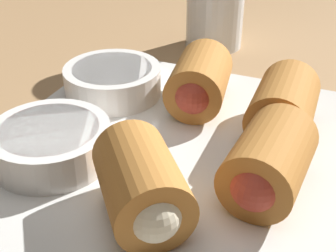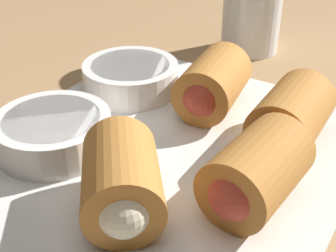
% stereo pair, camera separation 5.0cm
% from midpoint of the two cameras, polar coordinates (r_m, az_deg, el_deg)
% --- Properties ---
extents(table_surface, '(1.80, 1.40, 0.02)m').
position_cam_midpoint_polar(table_surface, '(0.35, -3.48, -7.82)').
color(table_surface, '#A87F54').
rests_on(table_surface, ground).
extents(serving_plate, '(0.29, 0.26, 0.01)m').
position_cam_midpoint_polar(serving_plate, '(0.36, 4.03, -3.82)').
color(serving_plate, silver).
rests_on(serving_plate, table_surface).
extents(roll_front_left, '(0.08, 0.08, 0.05)m').
position_cam_midpoint_polar(roll_front_left, '(0.28, -0.52, -7.37)').
color(roll_front_left, '#B77533').
rests_on(roll_front_left, serving_plate).
extents(roll_front_right, '(0.08, 0.05, 0.05)m').
position_cam_midpoint_polar(roll_front_right, '(0.36, 18.52, 0.72)').
color(roll_front_right, '#B77533').
rests_on(roll_front_right, serving_plate).
extents(roll_back_left, '(0.08, 0.05, 0.05)m').
position_cam_midpoint_polar(roll_back_left, '(0.29, 15.26, -5.94)').
color(roll_back_left, '#B77533').
rests_on(roll_back_left, serving_plate).
extents(roll_back_right, '(0.08, 0.06, 0.05)m').
position_cam_midpoint_polar(roll_back_right, '(0.39, 9.00, 4.82)').
color(roll_back_right, '#B77533').
rests_on(roll_back_right, serving_plate).
extents(dipping_bowl_near, '(0.09, 0.09, 0.03)m').
position_cam_midpoint_polar(dipping_bowl_near, '(0.35, -9.89, -0.82)').
color(dipping_bowl_near, white).
rests_on(dipping_bowl_near, serving_plate).
extents(dipping_bowl_far, '(0.09, 0.09, 0.03)m').
position_cam_midpoint_polar(dipping_bowl_far, '(0.42, -1.22, 5.97)').
color(dipping_bowl_far, white).
rests_on(dipping_bowl_far, serving_plate).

